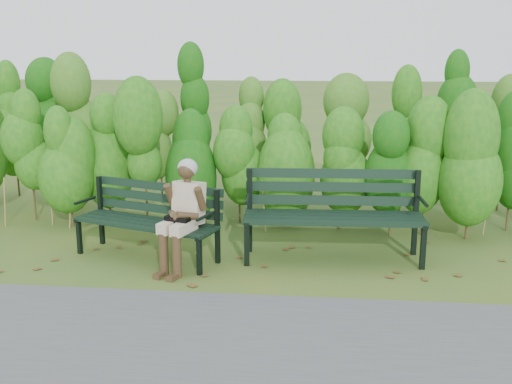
# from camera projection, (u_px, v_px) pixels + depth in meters

# --- Properties ---
(ground) EXTENTS (80.00, 80.00, 0.00)m
(ground) POSITION_uv_depth(u_px,v_px,m) (253.00, 263.00, 6.85)
(ground) COLOR #345827
(footpath) EXTENTS (60.00, 2.50, 0.01)m
(footpath) POSITION_uv_depth(u_px,v_px,m) (223.00, 358.00, 4.72)
(footpath) COLOR #474749
(footpath) RESTS_ON ground
(hedge_band) EXTENTS (11.04, 1.67, 2.42)m
(hedge_band) POSITION_uv_depth(u_px,v_px,m) (267.00, 132.00, 8.36)
(hedge_band) COLOR #47381E
(hedge_band) RESTS_ON ground
(leaf_litter) EXTENTS (5.96, 2.21, 0.01)m
(leaf_litter) POSITION_uv_depth(u_px,v_px,m) (256.00, 266.00, 6.75)
(leaf_litter) COLOR brown
(leaf_litter) RESTS_ON ground
(bench_left) EXTENTS (1.81, 1.09, 0.86)m
(bench_left) POSITION_uv_depth(u_px,v_px,m) (150.00, 214.00, 6.97)
(bench_left) COLOR black
(bench_left) RESTS_ON ground
(bench_right) EXTENTS (2.07, 0.76, 1.02)m
(bench_right) POSITION_uv_depth(u_px,v_px,m) (333.00, 207.00, 6.91)
(bench_right) COLOR black
(bench_right) RESTS_ON ground
(seated_woman) EXTENTS (0.53, 0.74, 1.22)m
(seated_woman) POSITION_uv_depth(u_px,v_px,m) (183.00, 208.00, 6.54)
(seated_woman) COLOR beige
(seated_woman) RESTS_ON ground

